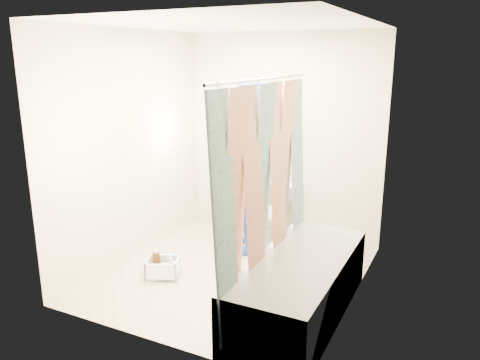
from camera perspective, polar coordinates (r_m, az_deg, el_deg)
The scene contains 14 objects.
floor at distance 4.81m, azimuth -0.88°, elevation -11.31°, with size 2.60×2.60×0.00m, color tan.
ceiling at distance 4.33m, azimuth -1.02°, elevation 18.55°, with size 2.40×2.60×0.02m, color white.
wall_back at distance 5.58m, azimuth 5.20°, elevation 5.29°, with size 2.40×0.02×2.40m, color #C4B696.
wall_front at distance 3.35m, azimuth -11.19°, elevation -1.39°, with size 2.40×0.02×2.40m, color #C4B696.
wall_left at distance 5.07m, azimuth -13.13°, elevation 3.99°, with size 0.02×2.60×2.40m, color #C4B696.
wall_right at distance 4.02m, azimuth 14.44°, elevation 1.15°, with size 0.02×2.60×2.40m, color #C4B696.
bathtub at distance 4.04m, azimuth 7.29°, elevation -12.55°, with size 0.70×1.75×0.50m.
curtain_rod at distance 3.72m, azimuth 3.23°, elevation 12.20°, with size 0.02×0.02×1.90m, color silver.
shower_curtain at distance 3.87m, azimuth 3.03°, elevation -1.68°, with size 0.06×1.75×1.80m, color silver.
toilet at distance 5.48m, azimuth 3.92°, elevation -4.16°, with size 0.38×0.66×0.68m, color silver.
tank_lid at distance 5.38m, azimuth 3.28°, elevation -3.87°, with size 0.42×0.18×0.03m, color white.
tank_internals at distance 5.55m, azimuth 4.71°, elevation -0.39°, with size 0.16×0.07×0.22m.
plumber at distance 5.08m, azimuth 0.71°, elevation 1.37°, with size 0.68×0.45×1.87m, color #0F3B97.
cleaning_caddy at distance 4.76m, azimuth -9.27°, elevation -10.63°, with size 0.39×0.35×0.24m.
Camera 1 is at (1.98, -3.84, 2.12)m, focal length 35.00 mm.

